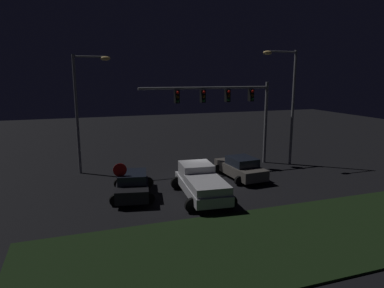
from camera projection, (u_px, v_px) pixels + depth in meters
The scene contains 9 objects.
ground_plane at pixel (203, 182), 22.90m from camera, with size 80.00×80.00×0.00m, color black.
grass_median at pixel (275, 240), 14.77m from camera, with size 21.33×6.52×0.10m, color black.
pickup_truck at pixel (201, 181), 19.92m from camera, with size 3.18×5.55×1.80m.
car_sedan at pixel (133, 184), 20.17m from camera, with size 3.02×4.66×1.51m.
car_sedan_far at pixel (240, 168), 23.78m from camera, with size 2.68×4.51×1.51m.
traffic_signal_gantry at pixel (228, 102), 26.14m from camera, with size 10.32×0.56×6.50m.
street_lamp_left at pixel (83, 100), 24.24m from camera, with size 2.60×0.44×8.43m.
street_lamp_right at pixel (287, 95), 26.40m from camera, with size 2.91×0.44×8.88m.
stop_sign at pixel (120, 175), 19.14m from camera, with size 0.76×0.08×2.23m.
Camera 1 is at (-7.80, -20.54, 7.00)m, focal length 32.20 mm.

